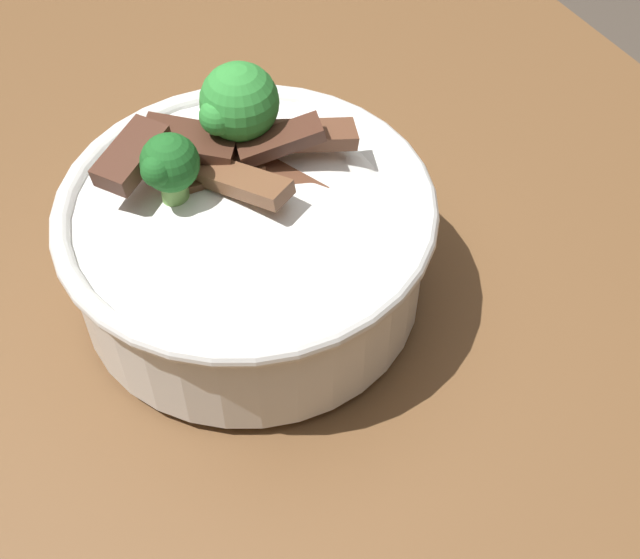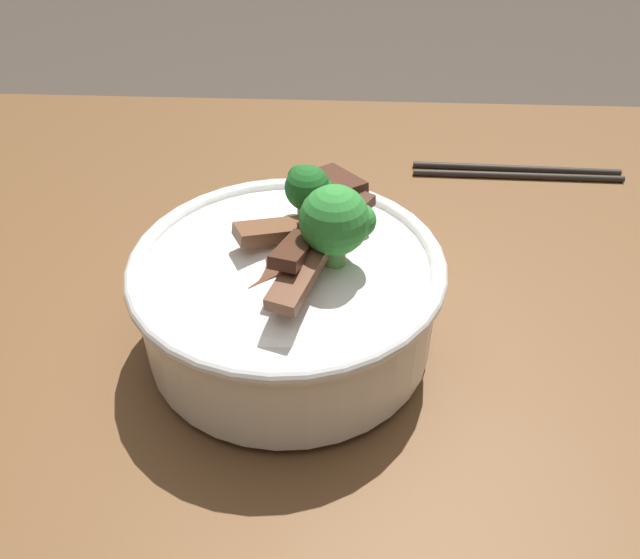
% 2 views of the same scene
% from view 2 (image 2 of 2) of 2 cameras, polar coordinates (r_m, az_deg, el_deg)
% --- Properties ---
extents(dining_table, '(1.25, 0.84, 0.79)m').
position_cam_2_polar(dining_table, '(0.61, 7.21, -12.65)').
color(dining_table, brown).
rests_on(dining_table, ground).
extents(rice_bowl, '(0.22, 0.22, 0.15)m').
position_cam_2_polar(rice_bowl, '(0.45, -2.79, -0.67)').
color(rice_bowl, white).
rests_on(rice_bowl, dining_table).
extents(chopsticks_pair, '(0.22, 0.03, 0.01)m').
position_cam_2_polar(chopsticks_pair, '(0.72, 17.38, 9.27)').
color(chopsticks_pair, '#28231E').
rests_on(chopsticks_pair, dining_table).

